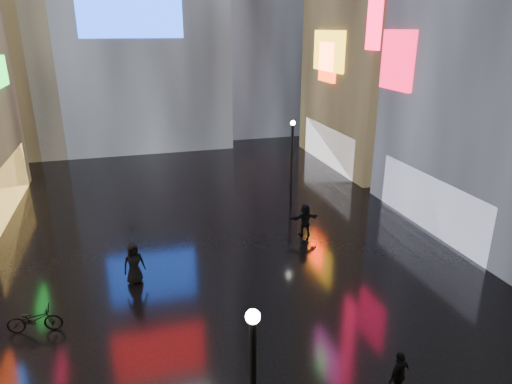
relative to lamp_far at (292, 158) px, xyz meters
name	(u,v)px	position (x,y,z in m)	size (l,w,h in m)	color
ground	(215,230)	(-5.30, -2.69, -2.94)	(140.00, 140.00, 0.00)	black
lamp_far	(292,158)	(0.00, 0.00, 0.00)	(0.30, 0.30, 5.20)	black
pedestrian_3	(399,375)	(-2.40, -15.72, -2.16)	(0.92, 0.38, 1.57)	black
pedestrian_4	(134,264)	(-9.63, -7.01, -2.02)	(0.91, 0.59, 1.86)	black
pedestrian_5	(305,220)	(-0.86, -4.48, -2.09)	(1.58, 0.50, 1.70)	black
umbrella_2	(131,235)	(-9.63, -7.01, -0.68)	(0.90, 0.91, 0.82)	black
bicycle	(34,319)	(-13.20, -9.44, -2.44)	(0.67, 1.91, 1.01)	black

